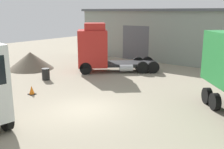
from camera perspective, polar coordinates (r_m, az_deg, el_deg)
ground_plane at (r=14.11m, az=-5.82°, el=-7.58°), size 60.00×60.00×0.00m
warehouse_building at (r=29.96m, az=19.53°, el=8.24°), size 26.20×10.25×5.32m
tractor_unit_red at (r=22.45m, az=-2.85°, el=5.54°), size 6.71×6.34×4.13m
gravel_pile at (r=24.65m, az=-17.31°, el=2.92°), size 4.04×4.04×1.53m
oil_drum at (r=20.44m, az=-14.21°, el=0.07°), size 0.58×0.58×0.88m
traffic_cone at (r=17.16m, az=-17.07°, el=-3.35°), size 0.40×0.40×0.55m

